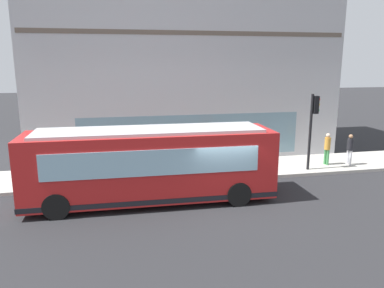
{
  "coord_description": "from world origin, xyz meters",
  "views": [
    {
      "loc": [
        -14.09,
        4.19,
        5.73
      ],
      "look_at": [
        2.87,
        0.69,
        1.88
      ],
      "focal_mm": 35.08,
      "sensor_mm": 36.0,
      "label": 1
    }
  ],
  "objects": [
    {
      "name": "traffic_light_near_corner",
      "position": [
        3.26,
        -5.73,
        2.9
      ],
      "size": [
        0.32,
        0.49,
        3.95
      ],
      "color": "black",
      "rests_on": "sidewalk_curb"
    },
    {
      "name": "building_corner",
      "position": [
        10.5,
        0.0,
        6.52
      ],
      "size": [
        8.79,
        17.92,
        13.06
      ],
      "color": "#A8A8AD",
      "rests_on": "ground"
    },
    {
      "name": "pedestrian_near_hydrant",
      "position": [
        3.61,
        -8.24,
        1.13
      ],
      "size": [
        0.32,
        0.32,
        1.7
      ],
      "color": "silver",
      "rests_on": "sidewalk_curb"
    },
    {
      "name": "fire_hydrant",
      "position": [
        4.16,
        -2.54,
        0.51
      ],
      "size": [
        0.35,
        0.35,
        0.74
      ],
      "color": "yellow",
      "rests_on": "sidewalk_curb"
    },
    {
      "name": "sidewalk_curb",
      "position": [
        4.37,
        0.0,
        0.07
      ],
      "size": [
        3.53,
        40.0,
        0.15
      ],
      "primitive_type": "cube",
      "color": "#B2ADA3",
      "rests_on": "ground"
    },
    {
      "name": "city_bus_nearside",
      "position": [
        0.72,
        2.87,
        1.55
      ],
      "size": [
        2.73,
        10.08,
        3.07
      ],
      "color": "red",
      "rests_on": "ground"
    },
    {
      "name": "pedestrian_near_building_entrance",
      "position": [
        3.92,
        -7.07,
        1.16
      ],
      "size": [
        0.32,
        0.32,
        1.75
      ],
      "color": "#3F8C4C",
      "rests_on": "sidewalk_curb"
    },
    {
      "name": "ground",
      "position": [
        0.0,
        0.0,
        0.0
      ],
      "size": [
        120.0,
        120.0,
        0.0
      ],
      "primitive_type": "plane",
      "color": "#262628"
    }
  ]
}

